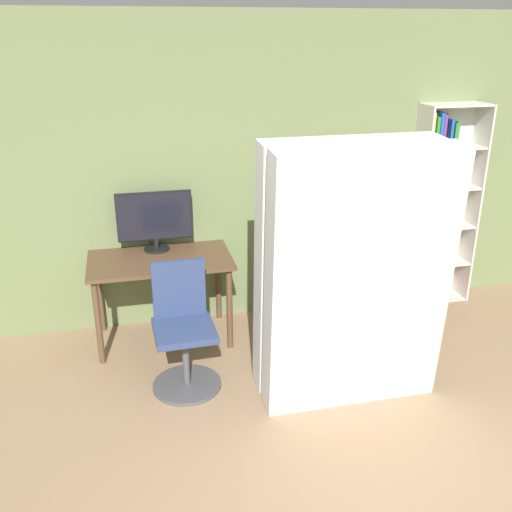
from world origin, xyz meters
The scene contains 7 objects.
wall_back centered at (0.00, 2.66, 1.35)m, with size 8.00×0.06×2.70m.
desk centered at (-1.06, 2.29, 0.65)m, with size 1.18×0.68×0.76m.
monitor centered at (-1.07, 2.51, 1.04)m, with size 0.64×0.22×0.52m.
office_chair centered at (-0.96, 1.57, 0.40)m, with size 0.52×0.52×0.96m.
bookshelf centered at (1.59, 2.51, 0.91)m, with size 0.61×0.29×1.92m.
mattress_near centered at (0.20, 1.07, 0.94)m, with size 1.27×0.35×1.88m.
mattress_far centered at (0.20, 1.37, 0.94)m, with size 1.27×0.33×1.88m.
Camera 1 is at (-1.29, -2.18, 2.53)m, focal length 40.00 mm.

